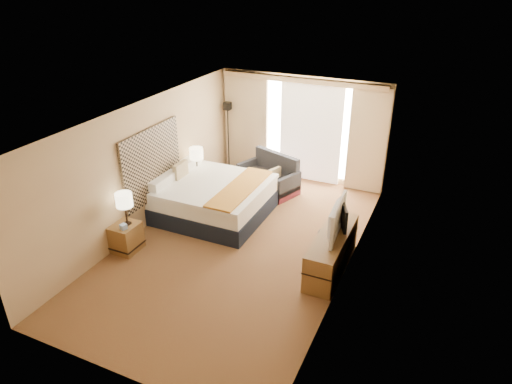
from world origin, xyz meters
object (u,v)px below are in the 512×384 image
at_px(desk_chair, 334,237).
at_px(lamp_right, 196,154).
at_px(lamp_left, 124,201).
at_px(nightstand_right, 195,186).
at_px(nightstand_left, 126,237).
at_px(floor_lamp, 228,123).
at_px(media_dresser, 332,251).
at_px(bed, 213,198).
at_px(television, 332,218).
at_px(loveseat, 270,179).

relative_size(desk_chair, lamp_right, 1.74).
bearing_deg(lamp_left, nightstand_right, 90.89).
height_order(nightstand_right, lamp_left, lamp_left).
bearing_deg(lamp_right, desk_chair, -19.51).
xyz_separation_m(nightstand_left, lamp_right, (0.05, 2.56, 0.78)).
bearing_deg(floor_lamp, media_dresser, -40.81).
bearing_deg(desk_chair, bed, 143.59).
bearing_deg(bed, lamp_left, -112.51).
distance_m(media_dresser, bed, 3.01).
bearing_deg(television, media_dresser, -106.98).
height_order(nightstand_right, floor_lamp, floor_lamp).
xyz_separation_m(media_dresser, lamp_right, (-3.65, 1.51, 0.70)).
xyz_separation_m(floor_lamp, lamp_right, (0.08, -1.71, -0.23)).
relative_size(nightstand_left, lamp_right, 0.84).
relative_size(loveseat, floor_lamp, 0.88).
height_order(nightstand_left, desk_chair, desk_chair).
bearing_deg(lamp_right, media_dresser, -22.43).
distance_m(nightstand_right, bed, 1.01).
xyz_separation_m(bed, television, (2.84, -0.84, 0.61)).
xyz_separation_m(loveseat, floor_lamp, (-1.48, 0.73, 0.99)).
bearing_deg(television, floor_lamp, 45.03).
bearing_deg(desk_chair, nightstand_left, 175.04).
relative_size(nightstand_right, bed, 0.25).
bearing_deg(media_dresser, nightstand_right, 158.60).
height_order(media_dresser, floor_lamp, floor_lamp).
relative_size(bed, lamp_left, 3.44).
distance_m(bed, television, 3.03).
relative_size(nightstand_left, bed, 0.25).
height_order(bed, loveseat, bed).
bearing_deg(loveseat, television, -27.96).
relative_size(desk_chair, television, 1.05).
bearing_deg(loveseat, desk_chair, -25.10).
bearing_deg(television, desk_chair, -10.75).
height_order(lamp_left, television, television).
bearing_deg(loveseat, lamp_left, -91.57).
bearing_deg(nightstand_right, lamp_left, -89.11).
height_order(floor_lamp, lamp_right, floor_lamp).
bearing_deg(lamp_right, lamp_left, -90.24).
xyz_separation_m(nightstand_left, television, (3.65, 1.06, 0.74)).
bearing_deg(nightstand_right, nightstand_left, -90.00).
xyz_separation_m(media_dresser, television, (-0.05, 0.01, 0.66)).
bearing_deg(bed, media_dresser, -16.38).
distance_m(loveseat, lamp_right, 1.87).
bearing_deg(nightstand_left, nightstand_right, 90.00).
bearing_deg(lamp_left, nightstand_left, -132.50).
distance_m(nightstand_right, television, 3.99).
bearing_deg(lamp_left, media_dresser, 15.40).
bearing_deg(nightstand_right, bed, -36.59).
relative_size(nightstand_left, floor_lamp, 0.30).
distance_m(bed, lamp_right, 1.20).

